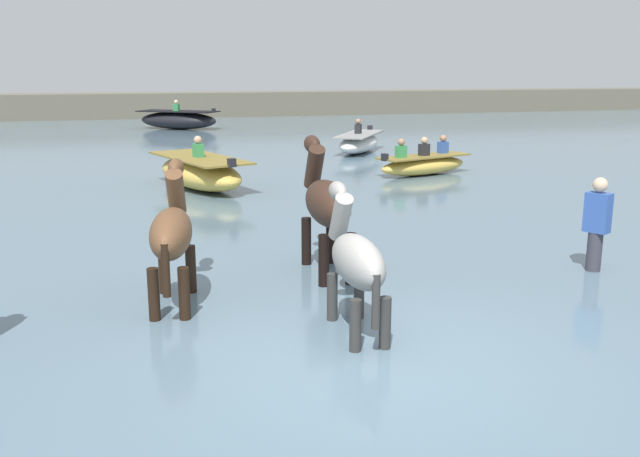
{
  "coord_description": "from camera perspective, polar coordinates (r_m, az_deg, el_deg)",
  "views": [
    {
      "loc": [
        -2.16,
        -5.99,
        3.09
      ],
      "look_at": [
        0.37,
        3.37,
        0.83
      ],
      "focal_mm": 39.49,
      "sensor_mm": 36.0,
      "label": 1
    }
  ],
  "objects": [
    {
      "name": "horse_trailing_dark_bay",
      "position": [
        9.42,
        0.5,
        1.84
      ],
      "size": [
        0.55,
        1.94,
        2.12
      ],
      "color": "#382319",
      "rests_on": "ground"
    },
    {
      "name": "person_onlooker_right",
      "position": [
        10.27,
        21.46,
        -0.33
      ],
      "size": [
        0.33,
        0.38,
        1.63
      ],
      "color": "#383842",
      "rests_on": "ground"
    },
    {
      "name": "boat_mid_outer",
      "position": [
        16.35,
        -9.7,
        4.49
      ],
      "size": [
        2.26,
        3.6,
        1.2
      ],
      "color": "gold",
      "rests_on": "water_surface"
    },
    {
      "name": "boat_near_port",
      "position": [
        18.39,
        8.39,
        5.18
      ],
      "size": [
        2.84,
        1.68,
        0.97
      ],
      "color": "gold",
      "rests_on": "water_surface"
    },
    {
      "name": "far_shoreline",
      "position": [
        39.79,
        -12.16,
        9.53
      ],
      "size": [
        80.0,
        2.4,
        1.65
      ],
      "primitive_type": "cube",
      "color": "#605B4C",
      "rests_on": "ground"
    },
    {
      "name": "ground_plane",
      "position": [
        7.08,
        4.31,
        -12.84
      ],
      "size": [
        120.0,
        120.0,
        0.0
      ],
      "primitive_type": "plane",
      "color": "gray"
    },
    {
      "name": "horse_flank_bay",
      "position": [
        8.34,
        -11.91,
        -0.58
      ],
      "size": [
        0.69,
        1.81,
        1.96
      ],
      "color": "brown",
      "rests_on": "ground"
    },
    {
      "name": "boat_distant_east",
      "position": [
        32.06,
        -11.41,
        8.62
      ],
      "size": [
        3.81,
        3.23,
        1.28
      ],
      "color": "black",
      "rests_on": "water_surface"
    },
    {
      "name": "horse_lead_grey",
      "position": [
        7.33,
        2.92,
        -2.84
      ],
      "size": [
        0.47,
        1.67,
        1.83
      ],
      "color": "gray",
      "rests_on": "ground"
    },
    {
      "name": "boat_mid_channel",
      "position": [
        22.99,
        3.19,
        6.95
      ],
      "size": [
        2.57,
        3.26,
        1.09
      ],
      "color": "silver",
      "rests_on": "water_surface"
    },
    {
      "name": "water_surface",
      "position": [
        16.4,
        -7.33,
        2.71
      ],
      "size": [
        90.0,
        90.0,
        0.33
      ],
      "primitive_type": "cube",
      "color": "slate",
      "rests_on": "ground"
    }
  ]
}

